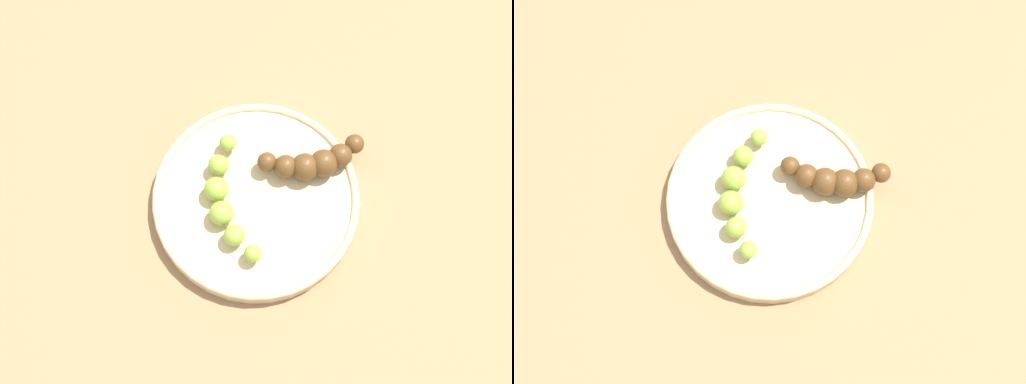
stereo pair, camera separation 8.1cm
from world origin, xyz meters
The scene contains 4 objects.
ground_plane centered at (0.00, 0.00, 0.00)m, with size 2.40×2.40×0.00m, color #936D47.
fruit_bowl centered at (0.00, 0.00, 0.01)m, with size 0.25×0.25×0.02m.
banana_overripe centered at (0.04, 0.06, 0.04)m, with size 0.11×0.09×0.03m.
banana_green centered at (-0.03, -0.02, 0.03)m, with size 0.11×0.13×0.03m.
Camera 2 is at (0.19, -0.20, 0.80)m, focal length 48.96 mm.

